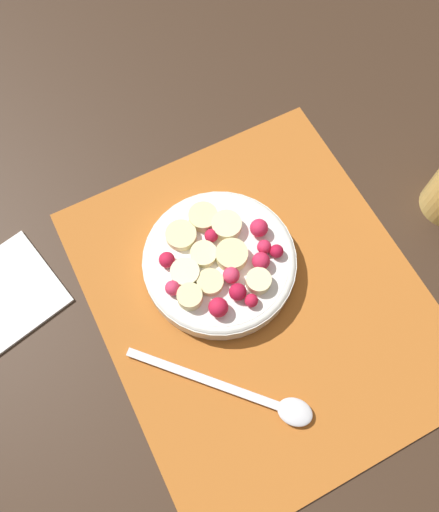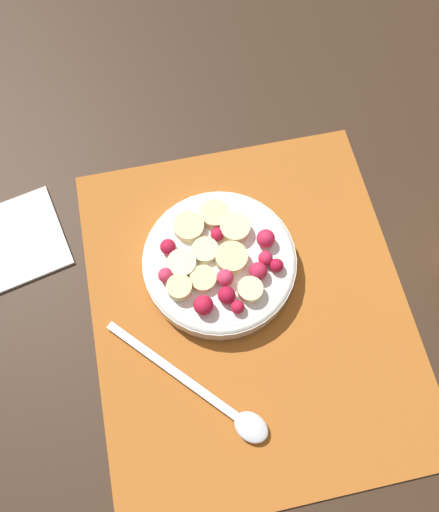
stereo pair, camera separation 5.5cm
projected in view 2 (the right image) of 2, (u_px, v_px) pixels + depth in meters
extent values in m
plane|color=#382619|center=(250.00, 307.00, 0.57)|extent=(3.00, 3.00, 0.00)
cube|color=#B26023|center=(250.00, 306.00, 0.56)|extent=(0.41, 0.35, 0.01)
cylinder|color=silver|center=(219.00, 263.00, 0.57)|extent=(0.17, 0.17, 0.02)
torus|color=silver|center=(219.00, 260.00, 0.56)|extent=(0.17, 0.17, 0.01)
cylinder|color=white|center=(219.00, 259.00, 0.55)|extent=(0.16, 0.16, 0.00)
cylinder|color=beige|center=(232.00, 258.00, 0.54)|extent=(0.05, 0.05, 0.01)
cylinder|color=#F4EAB7|center=(182.00, 264.00, 0.54)|extent=(0.04, 0.04, 0.01)
cylinder|color=beige|center=(203.00, 279.00, 0.54)|extent=(0.04, 0.04, 0.01)
cylinder|color=beige|center=(248.00, 290.00, 0.53)|extent=(0.04, 0.04, 0.01)
cylinder|color=beige|center=(205.00, 250.00, 0.55)|extent=(0.03, 0.03, 0.01)
cylinder|color=beige|center=(239.00, 228.00, 0.56)|extent=(0.04, 0.04, 0.01)
cylinder|color=beige|center=(189.00, 227.00, 0.56)|extent=(0.04, 0.04, 0.01)
cylinder|color=beige|center=(215.00, 214.00, 0.57)|extent=(0.04, 0.04, 0.01)
cylinder|color=beige|center=(180.00, 288.00, 0.53)|extent=(0.04, 0.04, 0.01)
sphere|color=#B21433|center=(277.00, 265.00, 0.54)|extent=(0.02, 0.02, 0.02)
sphere|color=#DB3356|center=(225.00, 277.00, 0.53)|extent=(0.02, 0.02, 0.02)
sphere|color=red|center=(168.00, 247.00, 0.55)|extent=(0.02, 0.02, 0.02)
sphere|color=#D12347|center=(266.00, 238.00, 0.55)|extent=(0.02, 0.02, 0.02)
sphere|color=red|center=(217.00, 234.00, 0.55)|extent=(0.02, 0.02, 0.02)
sphere|color=#D12347|center=(258.00, 271.00, 0.54)|extent=(0.02, 0.02, 0.02)
sphere|color=#B21433|center=(227.00, 295.00, 0.53)|extent=(0.02, 0.02, 0.02)
sphere|color=red|center=(203.00, 302.00, 0.52)|extent=(0.02, 0.02, 0.02)
sphere|color=red|center=(238.00, 307.00, 0.52)|extent=(0.01, 0.01, 0.01)
sphere|color=#DB3356|center=(166.00, 275.00, 0.54)|extent=(0.02, 0.02, 0.02)
sphere|color=#D12347|center=(265.00, 258.00, 0.54)|extent=(0.02, 0.02, 0.02)
cube|color=silver|center=(171.00, 370.00, 0.53)|extent=(0.13, 0.12, 0.00)
ellipsoid|color=silver|center=(251.00, 427.00, 0.51)|extent=(0.05, 0.05, 0.01)
cube|color=white|center=(7.00, 243.00, 0.59)|extent=(0.14, 0.15, 0.01)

